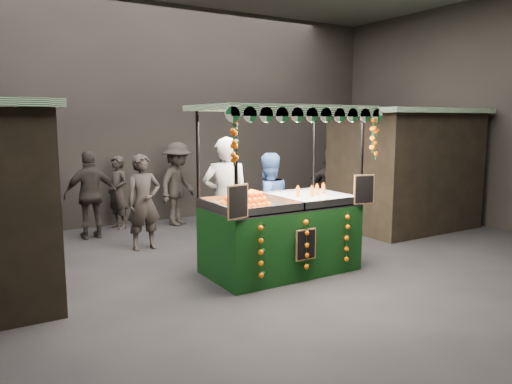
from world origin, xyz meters
TOP-DOWN VIEW (x-y plane):
  - ground at (0.00, 0.00)m, footprint 12.00×12.00m
  - market_hall at (0.00, 0.00)m, footprint 12.10×10.10m
  - neighbour_stall_right at (4.40, 1.50)m, footprint 3.00×2.20m
  - juice_stall at (0.23, 0.17)m, footprint 2.65×1.56m
  - vendor_grey at (-0.27, 1.09)m, footprint 0.90×0.77m
  - vendor_blue at (0.56, 1.10)m, footprint 0.93×0.76m
  - shopper_0 at (-1.15, 2.62)m, footprint 0.65×0.43m
  - shopper_1 at (0.60, 2.55)m, footprint 1.03×0.97m
  - shopper_2 at (-1.77, 3.98)m, footprint 1.04×0.43m
  - shopper_3 at (0.19, 4.26)m, footprint 1.38×1.27m
  - shopper_5 at (3.27, 2.51)m, footprint 0.79×1.75m
  - shopper_6 at (-1.07, 4.60)m, footprint 0.56×0.68m

SIDE VIEW (x-z plane):
  - ground at x=0.00m, z-range 0.00..0.00m
  - shopper_6 at x=-1.07m, z-range 0.00..1.60m
  - juice_stall at x=0.23m, z-range -0.49..2.09m
  - shopper_1 at x=0.60m, z-range 0.00..1.69m
  - shopper_0 at x=-1.15m, z-range 0.00..1.75m
  - shopper_2 at x=-1.77m, z-range 0.00..1.77m
  - vendor_blue at x=0.56m, z-range 0.00..1.80m
  - shopper_5 at x=3.27m, z-range 0.00..1.82m
  - shopper_3 at x=0.19m, z-range 0.00..1.87m
  - vendor_grey at x=-0.27m, z-range 0.00..2.09m
  - neighbour_stall_right at x=4.40m, z-range 0.01..2.61m
  - market_hall at x=0.00m, z-range 0.86..5.91m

